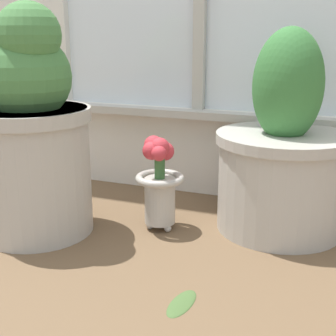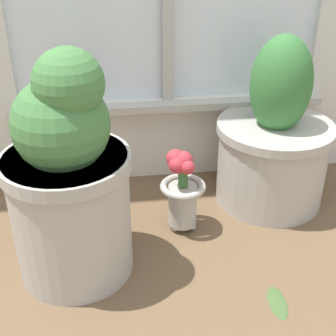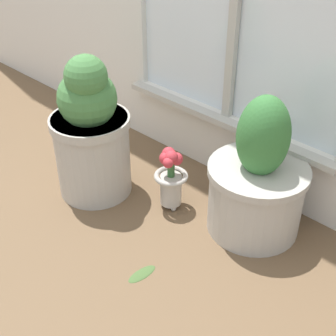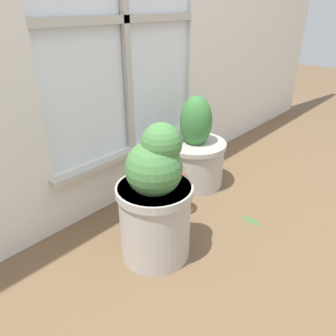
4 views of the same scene
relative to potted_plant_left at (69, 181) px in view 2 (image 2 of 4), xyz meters
name	(u,v)px [view 2 (image 2 of 4)]	position (x,y,z in m)	size (l,w,h in m)	color
ground_plane	(200,297)	(0.30, -0.15, -0.27)	(10.00, 10.00, 0.00)	brown
potted_plant_left	(69,181)	(0.00, 0.00, 0.00)	(0.31, 0.31, 0.59)	#B7B2A8
potted_plant_right	(274,143)	(0.61, 0.26, -0.07)	(0.36, 0.36, 0.54)	#B7B2A8
flower_vase	(183,188)	(0.30, 0.14, -0.13)	(0.13, 0.13, 0.26)	#BCB7AD
fallen_leaf	(278,302)	(0.48, -0.20, -0.26)	(0.05, 0.11, 0.01)	#476633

